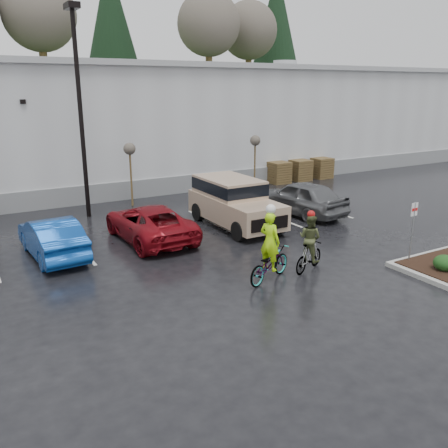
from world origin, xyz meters
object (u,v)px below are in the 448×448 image
pallet_stack_c (321,168)px  car_blue (52,237)px  suv_tan (236,203)px  car_grey (301,197)px  car_red (149,223)px  cyclist_olive (309,249)px  pallet_stack_a (279,173)px  sapling_east (255,144)px  fire_lane_sign (413,225)px  cyclist_hivis (269,257)px  lamppost (79,91)px  pallet_stack_b (300,170)px  sapling_mid (130,152)px

pallet_stack_c → car_blue: (-18.55, -6.84, 0.04)m
suv_tan → car_grey: bearing=3.8°
pallet_stack_c → suv_tan: (-10.90, -6.89, 0.35)m
car_red → cyclist_olive: (3.31, -5.74, 0.06)m
pallet_stack_a → pallet_stack_c: (3.50, 0.00, 0.00)m
car_red → suv_tan: bearing=176.9°
sapling_east → car_grey: bearing=-101.4°
fire_lane_sign → suv_tan: 7.43m
pallet_stack_c → cyclist_hivis: 18.12m
cyclist_hivis → car_red: bearing=-5.1°
lamppost → suv_tan: size_ratio=1.81×
lamppost → pallet_stack_a: (12.50, 2.00, -5.01)m
pallet_stack_b → cyclist_olive: cyclist_olive is taller
pallet_stack_c → cyclist_olive: (-11.52, -12.50, 0.09)m
pallet_stack_a → cyclist_hivis: 15.77m
suv_tan → car_red: bearing=178.1°
pallet_stack_a → pallet_stack_b: same height
pallet_stack_b → suv_tan: size_ratio=0.26×
lamppost → car_grey: lamppost is taller
pallet_stack_c → fire_lane_sign: size_ratio=0.61×
pallet_stack_a → pallet_stack_c: same height
suv_tan → cyclist_hivis: (-2.22, -5.61, -0.27)m
car_grey → cyclist_hivis: (-5.99, -5.86, -0.06)m
sapling_mid → sapling_east: 7.50m
car_red → pallet_stack_a: bearing=-150.3°
car_blue → cyclist_hivis: (5.42, -5.66, 0.04)m
sapling_east → car_red: size_ratio=0.63×
car_blue → car_red: (3.72, 0.09, -0.01)m
sapling_mid → sapling_east: (7.50, 0.00, 0.00)m
pallet_stack_b → car_red: bearing=-152.6°
sapling_mid → car_blue: 7.98m
lamppost → cyclist_hivis: (2.88, -10.50, -4.93)m
car_grey → cyclist_hivis: cyclist_hivis is taller
fire_lane_sign → car_blue: 12.49m
pallet_stack_a → car_red: (-11.33, -6.76, 0.03)m
fire_lane_sign → cyclist_hivis: 5.13m
pallet_stack_c → cyclist_hivis: bearing=-136.4°
pallet_stack_a → pallet_stack_c: bearing=0.0°
sapling_east → pallet_stack_c: 6.42m
pallet_stack_b → pallet_stack_a: bearing=180.0°
sapling_east → pallet_stack_c: (6.00, 1.00, -2.05)m
cyclist_olive → lamppost: bearing=1.6°
pallet_stack_b → pallet_stack_c: same height
car_red → sapling_mid: bearing=-104.1°
pallet_stack_b → car_red: size_ratio=0.27×
sapling_east → cyclist_hivis: 13.67m
fire_lane_sign → lamppost: bearing=123.5°
sapling_mid → pallet_stack_a: bearing=5.7°
car_red → car_grey: bearing=179.7°
lamppost → cyclist_olive: 12.43m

